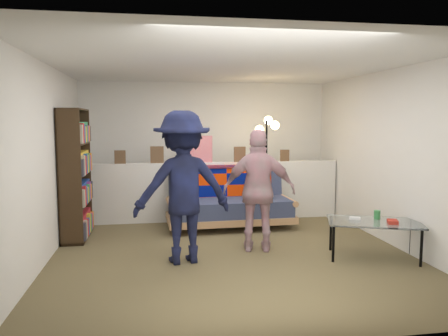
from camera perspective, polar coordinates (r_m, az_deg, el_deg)
name	(u,v)px	position (r m, az deg, el deg)	size (l,w,h in m)	color
ground	(229,250)	(5.86, 0.65, -10.68)	(5.00, 5.00, 0.00)	brown
room_shell	(223,123)	(6.07, -0.11, 5.91)	(4.60, 5.05, 2.45)	silver
half_wall_ledge	(211,191)	(7.48, -1.75, -3.05)	(4.45, 0.15, 1.00)	silver
ledge_decor	(197,152)	(7.36, -3.49, 2.09)	(2.97, 0.02, 0.45)	brown
futon_sofa	(230,202)	(7.05, 0.83, -4.47)	(2.02, 1.03, 0.85)	tan
bookshelf	(75,178)	(6.65, -18.84, -1.29)	(0.31, 0.94, 1.87)	black
coffee_table	(375,224)	(5.74, 19.07, -6.89)	(1.25, 0.95, 0.58)	black
floor_lamp	(267,147)	(7.31, 5.64, 2.70)	(0.36, 0.33, 1.78)	black
person_left	(183,187)	(5.24, -5.42, -2.51)	(1.18, 0.68, 1.82)	black
person_right	(259,191)	(5.69, 4.59, -2.95)	(0.94, 0.39, 1.60)	pink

